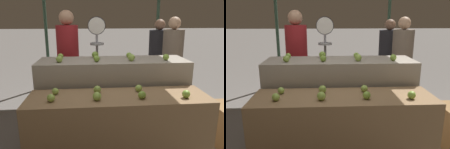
% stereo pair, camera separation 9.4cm
% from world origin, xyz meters
% --- Properties ---
extents(display_counter_front, '(1.87, 0.55, 0.81)m').
position_xyz_m(display_counter_front, '(0.00, 0.00, 0.41)').
color(display_counter_front, olive).
rests_on(display_counter_front, ground_plane).
extents(display_counter_back, '(1.87, 0.55, 1.08)m').
position_xyz_m(display_counter_back, '(0.00, 0.60, 0.54)').
color(display_counter_back, gray).
rests_on(display_counter_back, ground_plane).
extents(apple_front_0, '(0.08, 0.08, 0.08)m').
position_xyz_m(apple_front_0, '(-0.67, -0.10, 0.85)').
color(apple_front_0, '#8EB247').
rests_on(apple_front_0, display_counter_front).
extents(apple_front_1, '(0.09, 0.09, 0.09)m').
position_xyz_m(apple_front_1, '(-0.23, -0.11, 0.86)').
color(apple_front_1, '#8EB247').
rests_on(apple_front_1, display_counter_front).
extents(apple_front_2, '(0.08, 0.08, 0.08)m').
position_xyz_m(apple_front_2, '(0.22, -0.10, 0.85)').
color(apple_front_2, '#7AA338').
rests_on(apple_front_2, display_counter_front).
extents(apple_front_3, '(0.08, 0.08, 0.08)m').
position_xyz_m(apple_front_3, '(0.66, -0.12, 0.85)').
color(apple_front_3, '#84AD3D').
rests_on(apple_front_3, display_counter_front).
extents(apple_front_4, '(0.07, 0.07, 0.07)m').
position_xyz_m(apple_front_4, '(-0.66, 0.10, 0.85)').
color(apple_front_4, '#8EB247').
rests_on(apple_front_4, display_counter_front).
extents(apple_front_5, '(0.08, 0.08, 0.08)m').
position_xyz_m(apple_front_5, '(-0.22, 0.10, 0.85)').
color(apple_front_5, '#8EB247').
rests_on(apple_front_5, display_counter_front).
extents(apple_front_6, '(0.08, 0.08, 0.08)m').
position_xyz_m(apple_front_6, '(0.23, 0.11, 0.85)').
color(apple_front_6, '#8EB247').
rests_on(apple_front_6, display_counter_front).
extents(apple_back_0, '(0.08, 0.08, 0.08)m').
position_xyz_m(apple_back_0, '(-0.65, 0.48, 1.12)').
color(apple_back_0, '#8EB247').
rests_on(apple_back_0, display_counter_back).
extents(apple_back_1, '(0.08, 0.08, 0.08)m').
position_xyz_m(apple_back_1, '(-0.21, 0.48, 1.11)').
color(apple_back_1, '#7AA338').
rests_on(apple_back_1, display_counter_back).
extents(apple_back_2, '(0.09, 0.09, 0.09)m').
position_xyz_m(apple_back_2, '(0.21, 0.49, 1.12)').
color(apple_back_2, '#8EB247').
rests_on(apple_back_2, display_counter_back).
extents(apple_back_3, '(0.08, 0.08, 0.08)m').
position_xyz_m(apple_back_3, '(0.65, 0.50, 1.12)').
color(apple_back_3, '#84AD3D').
rests_on(apple_back_3, display_counter_back).
extents(apple_back_4, '(0.07, 0.07, 0.07)m').
position_xyz_m(apple_back_4, '(-0.67, 0.71, 1.11)').
color(apple_back_4, '#84AD3D').
rests_on(apple_back_4, display_counter_back).
extents(apple_back_5, '(0.09, 0.09, 0.09)m').
position_xyz_m(apple_back_5, '(-0.22, 0.72, 1.12)').
color(apple_back_5, '#7AA338').
rests_on(apple_back_5, display_counter_back).
extents(apple_back_6, '(0.07, 0.07, 0.07)m').
position_xyz_m(apple_back_6, '(0.22, 0.71, 1.11)').
color(apple_back_6, '#7AA338').
rests_on(apple_back_6, display_counter_back).
extents(produce_scale, '(0.26, 0.20, 1.61)m').
position_xyz_m(produce_scale, '(-0.19, 1.12, 1.16)').
color(produce_scale, '#99999E').
rests_on(produce_scale, ground_plane).
extents(person_vendor_at_scale, '(0.40, 0.40, 1.70)m').
position_xyz_m(person_vendor_at_scale, '(-0.64, 1.32, 0.99)').
color(person_vendor_at_scale, '#2D2D38').
rests_on(person_vendor_at_scale, ground_plane).
extents(person_customer_left, '(0.40, 0.40, 1.56)m').
position_xyz_m(person_customer_left, '(1.04, 2.06, 0.89)').
color(person_customer_left, '#2D2D38').
rests_on(person_customer_left, ground_plane).
extents(person_customer_right, '(0.49, 0.49, 1.61)m').
position_xyz_m(person_customer_right, '(1.15, 1.59, 0.92)').
color(person_customer_right, '#2D2D38').
rests_on(person_customer_right, ground_plane).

